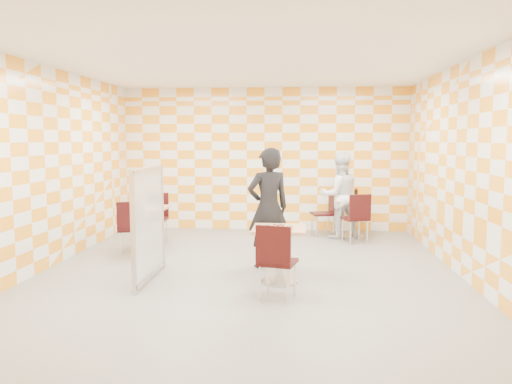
{
  "coord_description": "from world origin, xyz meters",
  "views": [
    {
      "loc": [
        0.71,
        -7.04,
        1.91
      ],
      "look_at": [
        0.1,
        0.2,
        1.15
      ],
      "focal_mm": 35.0,
      "sensor_mm": 36.0,
      "label": 1
    }
  ],
  "objects_px": {
    "second_table": "(352,212)",
    "chair_empty_far": "(156,214)",
    "partition": "(149,223)",
    "man_white": "(340,196)",
    "sport_bottle": "(345,194)",
    "chair_main_front": "(276,256)",
    "chair_empty_near": "(131,224)",
    "chair_second_side": "(327,209)",
    "man_dark": "(268,208)",
    "chair_second_front": "(357,214)",
    "empty_table": "(147,221)",
    "main_table": "(279,245)",
    "soda_bottle": "(356,194)"
  },
  "relations": [
    {
      "from": "second_table",
      "to": "chair_empty_far",
      "type": "distance_m",
      "value": 3.78
    },
    {
      "from": "soda_bottle",
      "to": "main_table",
      "type": "bearing_deg",
      "value": -112.87
    },
    {
      "from": "chair_second_side",
      "to": "man_white",
      "type": "bearing_deg",
      "value": -34.46
    },
    {
      "from": "chair_second_side",
      "to": "man_dark",
      "type": "bearing_deg",
      "value": -112.33
    },
    {
      "from": "sport_bottle",
      "to": "soda_bottle",
      "type": "bearing_deg",
      "value": -31.77
    },
    {
      "from": "chair_main_front",
      "to": "sport_bottle",
      "type": "relative_size",
      "value": 4.62
    },
    {
      "from": "chair_main_front",
      "to": "chair_second_side",
      "type": "relative_size",
      "value": 1.0
    },
    {
      "from": "chair_second_side",
      "to": "chair_empty_far",
      "type": "xyz_separation_m",
      "value": [
        -3.22,
        -0.88,
        0.0
      ]
    },
    {
      "from": "empty_table",
      "to": "chair_empty_far",
      "type": "xyz_separation_m",
      "value": [
        -0.01,
        0.61,
        0.04
      ]
    },
    {
      "from": "man_white",
      "to": "soda_bottle",
      "type": "height_order",
      "value": "man_white"
    },
    {
      "from": "soda_bottle",
      "to": "chair_second_side",
      "type": "bearing_deg",
      "value": 173.71
    },
    {
      "from": "second_table",
      "to": "man_dark",
      "type": "height_order",
      "value": "man_dark"
    },
    {
      "from": "partition",
      "to": "main_table",
      "type": "bearing_deg",
      "value": 0.9
    },
    {
      "from": "chair_second_side",
      "to": "chair_second_front",
      "type": "bearing_deg",
      "value": -53.09
    },
    {
      "from": "main_table",
      "to": "chair_empty_far",
      "type": "xyz_separation_m",
      "value": [
        -2.38,
        2.45,
        0.04
      ]
    },
    {
      "from": "empty_table",
      "to": "main_table",
      "type": "bearing_deg",
      "value": -37.83
    },
    {
      "from": "chair_main_front",
      "to": "chair_empty_near",
      "type": "height_order",
      "value": "same"
    },
    {
      "from": "chair_second_side",
      "to": "man_dark",
      "type": "relative_size",
      "value": 0.51
    },
    {
      "from": "main_table",
      "to": "chair_second_side",
      "type": "relative_size",
      "value": 0.81
    },
    {
      "from": "chair_second_front",
      "to": "chair_empty_far",
      "type": "height_order",
      "value": "same"
    },
    {
      "from": "soda_bottle",
      "to": "chair_empty_near",
      "type": "bearing_deg",
      "value": -152.33
    },
    {
      "from": "main_table",
      "to": "chair_second_front",
      "type": "distance_m",
      "value": 2.98
    },
    {
      "from": "chair_empty_near",
      "to": "soda_bottle",
      "type": "xyz_separation_m",
      "value": [
        3.85,
        2.02,
        0.31
      ]
    },
    {
      "from": "chair_main_front",
      "to": "chair_second_side",
      "type": "bearing_deg",
      "value": 78.42
    },
    {
      "from": "chair_empty_far",
      "to": "man_dark",
      "type": "relative_size",
      "value": 0.51
    },
    {
      "from": "empty_table",
      "to": "chair_empty_near",
      "type": "xyz_separation_m",
      "value": [
        -0.09,
        -0.58,
        0.04
      ]
    },
    {
      "from": "chair_main_front",
      "to": "soda_bottle",
      "type": "xyz_separation_m",
      "value": [
        1.39,
        4.06,
        0.31
      ]
    },
    {
      "from": "chair_empty_near",
      "to": "sport_bottle",
      "type": "bearing_deg",
      "value": 30.44
    },
    {
      "from": "chair_main_front",
      "to": "chair_second_side",
      "type": "distance_m",
      "value": 4.21
    },
    {
      "from": "main_table",
      "to": "man_white",
      "type": "height_order",
      "value": "man_white"
    },
    {
      "from": "second_table",
      "to": "man_dark",
      "type": "bearing_deg",
      "value": -121.8
    },
    {
      "from": "empty_table",
      "to": "chair_second_front",
      "type": "bearing_deg",
      "value": 12.36
    },
    {
      "from": "chair_main_front",
      "to": "chair_second_side",
      "type": "height_order",
      "value": "same"
    },
    {
      "from": "second_table",
      "to": "sport_bottle",
      "type": "distance_m",
      "value": 0.38
    },
    {
      "from": "soda_bottle",
      "to": "partition",
      "type": "bearing_deg",
      "value": -133.6
    },
    {
      "from": "empty_table",
      "to": "chair_second_side",
      "type": "bearing_deg",
      "value": 24.97
    },
    {
      "from": "chair_main_front",
      "to": "man_white",
      "type": "height_order",
      "value": "man_white"
    },
    {
      "from": "chair_second_side",
      "to": "chair_empty_far",
      "type": "relative_size",
      "value": 1.0
    },
    {
      "from": "empty_table",
      "to": "sport_bottle",
      "type": "xyz_separation_m",
      "value": [
        3.56,
        1.56,
        0.33
      ]
    },
    {
      "from": "second_table",
      "to": "chair_empty_near",
      "type": "height_order",
      "value": "chair_empty_near"
    },
    {
      "from": "empty_table",
      "to": "chair_second_side",
      "type": "relative_size",
      "value": 0.81
    },
    {
      "from": "chair_second_side",
      "to": "partition",
      "type": "height_order",
      "value": "partition"
    },
    {
      "from": "sport_bottle",
      "to": "soda_bottle",
      "type": "relative_size",
      "value": 0.87
    },
    {
      "from": "chair_empty_near",
      "to": "man_dark",
      "type": "bearing_deg",
      "value": -10.58
    },
    {
      "from": "main_table",
      "to": "second_table",
      "type": "relative_size",
      "value": 1.0
    },
    {
      "from": "man_dark",
      "to": "soda_bottle",
      "type": "bearing_deg",
      "value": -147.85
    },
    {
      "from": "partition",
      "to": "man_white",
      "type": "bearing_deg",
      "value": 48.7
    },
    {
      "from": "man_dark",
      "to": "soda_bottle",
      "type": "height_order",
      "value": "man_dark"
    },
    {
      "from": "second_table",
      "to": "chair_empty_far",
      "type": "xyz_separation_m",
      "value": [
        -3.69,
        -0.81,
        0.04
      ]
    },
    {
      "from": "chair_empty_near",
      "to": "man_dark",
      "type": "distance_m",
      "value": 2.34
    }
  ]
}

